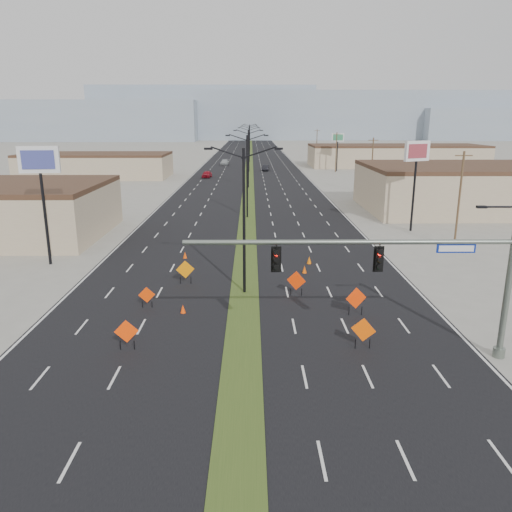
{
  "coord_description": "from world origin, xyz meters",
  "views": [
    {
      "loc": [
        0.49,
        -21.24,
        11.8
      ],
      "look_at": [
        0.8,
        10.08,
        3.2
      ],
      "focal_mm": 35.0,
      "sensor_mm": 36.0,
      "label": 1
    }
  ],
  "objects_px": {
    "car_left": "(207,174)",
    "cone_0": "(183,309)",
    "construction_sign_2": "(185,270)",
    "construction_sign_4": "(363,331)",
    "streetlight_1": "(247,174)",
    "pole_sign_east_near": "(417,158)",
    "streetlight_2": "(248,157)",
    "car_far": "(225,162)",
    "streetlight_0": "(244,217)",
    "pole_sign_west": "(40,169)",
    "streetlight_5": "(250,139)",
    "construction_sign_0": "(126,332)",
    "streetlight_3": "(249,148)",
    "cone_3": "(185,255)",
    "signal_mast": "(416,268)",
    "streetlight_4": "(249,143)",
    "construction_sign_3": "(296,281)",
    "construction_sign_5": "(356,299)",
    "cone_2": "(309,260)",
    "construction_sign_1": "(147,296)",
    "pole_sign_east_far": "(338,141)",
    "streetlight_6": "(250,136)",
    "cone_1": "(304,269)",
    "car_mid": "(266,168)"
  },
  "relations": [
    {
      "from": "streetlight_4",
      "to": "pole_sign_west",
      "type": "distance_m",
      "value": 105.98
    },
    {
      "from": "construction_sign_4",
      "to": "cone_2",
      "type": "bearing_deg",
      "value": 117.81
    },
    {
      "from": "streetlight_0",
      "to": "cone_2",
      "type": "distance_m",
      "value": 10.33
    },
    {
      "from": "car_left",
      "to": "cone_0",
      "type": "distance_m",
      "value": 76.06
    },
    {
      "from": "car_mid",
      "to": "pole_sign_west",
      "type": "xyz_separation_m",
      "value": [
        -20.42,
        -78.88,
        7.31
      ]
    },
    {
      "from": "construction_sign_3",
      "to": "pole_sign_east_far",
      "type": "relative_size",
      "value": 0.21
    },
    {
      "from": "streetlight_4",
      "to": "construction_sign_5",
      "type": "distance_m",
      "value": 116.59
    },
    {
      "from": "signal_mast",
      "to": "construction_sign_0",
      "type": "xyz_separation_m",
      "value": [
        -14.64,
        1.0,
        -3.8
      ]
    },
    {
      "from": "streetlight_6",
      "to": "pole_sign_west",
      "type": "bearing_deg",
      "value": -95.86
    },
    {
      "from": "construction_sign_1",
      "to": "cone_1",
      "type": "distance_m",
      "value": 13.26
    },
    {
      "from": "streetlight_5",
      "to": "car_far",
      "type": "height_order",
      "value": "streetlight_5"
    },
    {
      "from": "streetlight_0",
      "to": "pole_sign_west",
      "type": "bearing_deg",
      "value": 156.0
    },
    {
      "from": "construction_sign_2",
      "to": "construction_sign_4",
      "type": "height_order",
      "value": "construction_sign_2"
    },
    {
      "from": "car_far",
      "to": "construction_sign_4",
      "type": "height_order",
      "value": "construction_sign_4"
    },
    {
      "from": "cone_0",
      "to": "construction_sign_1",
      "type": "bearing_deg",
      "value": 158.24
    },
    {
      "from": "streetlight_5",
      "to": "pole_sign_west",
      "type": "bearing_deg",
      "value": -97.08
    },
    {
      "from": "car_mid",
      "to": "signal_mast",
      "type": "bearing_deg",
      "value": -79.71
    },
    {
      "from": "streetlight_2",
      "to": "cone_2",
      "type": "relative_size",
      "value": 15.45
    },
    {
      "from": "streetlight_1",
      "to": "pole_sign_east_near",
      "type": "relative_size",
      "value": 1.04
    },
    {
      "from": "streetlight_5",
      "to": "pole_sign_west",
      "type": "distance_m",
      "value": 133.71
    },
    {
      "from": "construction_sign_1",
      "to": "construction_sign_3",
      "type": "xyz_separation_m",
      "value": [
        9.84,
        2.13,
        0.23
      ]
    },
    {
      "from": "car_left",
      "to": "cone_3",
      "type": "xyz_separation_m",
      "value": [
        3.45,
        -63.03,
        -0.41
      ]
    },
    {
      "from": "car_left",
      "to": "cone_1",
      "type": "distance_m",
      "value": 68.84
    },
    {
      "from": "construction_sign_2",
      "to": "cone_2",
      "type": "bearing_deg",
      "value": 16.04
    },
    {
      "from": "car_left",
      "to": "construction_sign_4",
      "type": "height_order",
      "value": "construction_sign_4"
    },
    {
      "from": "streetlight_3",
      "to": "cone_3",
      "type": "xyz_separation_m",
      "value": [
        -5.34,
        -74.97,
        -5.12
      ]
    },
    {
      "from": "streetlight_6",
      "to": "construction_sign_0",
      "type": "xyz_separation_m",
      "value": [
        -6.09,
        -177.0,
        -4.42
      ]
    },
    {
      "from": "construction_sign_1",
      "to": "cone_1",
      "type": "bearing_deg",
      "value": 25.09
    },
    {
      "from": "construction_sign_5",
      "to": "cone_3",
      "type": "distance_m",
      "value": 18.16
    },
    {
      "from": "streetlight_1",
      "to": "construction_sign_1",
      "type": "bearing_deg",
      "value": -101.48
    },
    {
      "from": "construction_sign_2",
      "to": "construction_sign_0",
      "type": "bearing_deg",
      "value": -110.91
    },
    {
      "from": "streetlight_4",
      "to": "construction_sign_3",
      "type": "relative_size",
      "value": 5.6
    },
    {
      "from": "cone_1",
      "to": "pole_sign_east_near",
      "type": "bearing_deg",
      "value": 49.39
    },
    {
      "from": "streetlight_5",
      "to": "construction_sign_2",
      "type": "xyz_separation_m",
      "value": [
        -4.39,
        -138.03,
        -4.36
      ]
    },
    {
      "from": "construction_sign_4",
      "to": "cone_2",
      "type": "xyz_separation_m",
      "value": [
        -1.01,
        16.2,
        -0.71
      ]
    },
    {
      "from": "construction_sign_5",
      "to": "pole_sign_east_far",
      "type": "bearing_deg",
      "value": 66.66
    },
    {
      "from": "streetlight_1",
      "to": "cone_3",
      "type": "bearing_deg",
      "value": -105.72
    },
    {
      "from": "construction_sign_4",
      "to": "streetlight_0",
      "type": "bearing_deg",
      "value": 149.61
    },
    {
      "from": "streetlight_5",
      "to": "construction_sign_4",
      "type": "distance_m",
      "value": 149.2
    },
    {
      "from": "streetlight_1",
      "to": "construction_sign_2",
      "type": "height_order",
      "value": "streetlight_1"
    },
    {
      "from": "cone_0",
      "to": "signal_mast",
      "type": "bearing_deg",
      "value": -26.46
    },
    {
      "from": "construction_sign_5",
      "to": "pole_sign_west",
      "type": "height_order",
      "value": "pole_sign_west"
    },
    {
      "from": "streetlight_0",
      "to": "construction_sign_0",
      "type": "distance_m",
      "value": 11.73
    },
    {
      "from": "streetlight_3",
      "to": "pole_sign_east_near",
      "type": "xyz_separation_m",
      "value": [
        17.97,
        -63.99,
        2.46
      ]
    },
    {
      "from": "cone_3",
      "to": "pole_sign_east_near",
      "type": "xyz_separation_m",
      "value": [
        23.31,
        10.99,
        7.58
      ]
    },
    {
      "from": "streetlight_0",
      "to": "streetlight_5",
      "type": "relative_size",
      "value": 1.0
    },
    {
      "from": "pole_sign_east_far",
      "to": "construction_sign_1",
      "type": "bearing_deg",
      "value": -91.87
    },
    {
      "from": "streetlight_2",
      "to": "car_far",
      "type": "bearing_deg",
      "value": 98.18
    },
    {
      "from": "signal_mast",
      "to": "streetlight_2",
      "type": "height_order",
      "value": "streetlight_2"
    },
    {
      "from": "car_far",
      "to": "pole_sign_west",
      "type": "distance_m",
      "value": 95.53
    }
  ]
}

